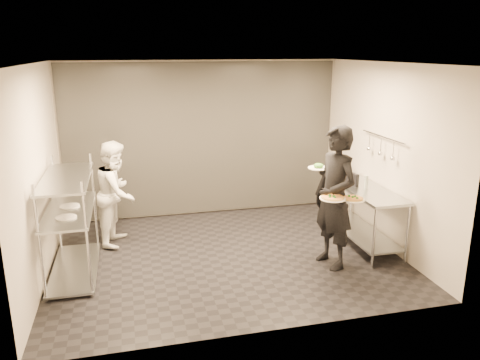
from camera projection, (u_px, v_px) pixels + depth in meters
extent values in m
cube|color=black|center=(227.00, 256.00, 6.99)|extent=(5.00, 4.00, 0.00)
cube|color=silver|center=(225.00, 63.00, 6.23)|extent=(5.00, 4.00, 0.00)
cube|color=#B9B2A6|center=(203.00, 139.00, 8.48)|extent=(5.00, 0.00, 2.80)
cube|color=#B9B2A6|center=(267.00, 211.00, 4.74)|extent=(5.00, 0.00, 2.80)
cube|color=#B9B2A6|center=(37.00, 176.00, 6.04)|extent=(0.00, 4.00, 2.80)
cube|color=#B9B2A6|center=(385.00, 156.00, 7.18)|extent=(0.00, 4.00, 2.80)
cube|color=silver|center=(203.00, 140.00, 8.46)|extent=(4.90, 0.04, 2.74)
cylinder|color=silver|center=(40.00, 245.00, 5.52)|extent=(0.04, 0.04, 1.50)
cylinder|color=silver|center=(57.00, 204.00, 6.96)|extent=(0.04, 0.04, 1.50)
cylinder|color=silver|center=(87.00, 241.00, 5.64)|extent=(0.04, 0.04, 1.50)
cylinder|color=silver|center=(94.00, 202.00, 7.08)|extent=(0.04, 0.04, 1.50)
cube|color=#9CA2A5|center=(75.00, 268.00, 6.49)|extent=(0.60, 1.60, 0.03)
cube|color=#9CA2A5|center=(69.00, 210.00, 6.26)|extent=(0.60, 1.60, 0.03)
cube|color=#9CA2A5|center=(66.00, 178.00, 6.14)|extent=(0.60, 1.60, 0.03)
cylinder|color=white|center=(66.00, 217.00, 5.92)|extent=(0.26, 0.26, 0.01)
cylinder|color=white|center=(70.00, 206.00, 6.35)|extent=(0.26, 0.26, 0.01)
cylinder|color=silver|center=(374.00, 238.00, 6.50)|extent=(0.04, 0.04, 0.90)
cylinder|color=silver|center=(324.00, 200.00, 8.11)|extent=(0.04, 0.04, 0.90)
cylinder|color=silver|center=(407.00, 234.00, 6.62)|extent=(0.04, 0.04, 0.90)
cylinder|color=silver|center=(352.00, 198.00, 8.23)|extent=(0.04, 0.04, 0.90)
cube|color=#9CA2A5|center=(360.00, 232.00, 7.44)|extent=(0.57, 1.71, 0.03)
cube|color=#9CA2A5|center=(364.00, 188.00, 7.24)|extent=(0.60, 1.80, 0.04)
cylinder|color=silver|center=(383.00, 137.00, 7.09)|extent=(0.02, 1.20, 0.02)
cylinder|color=silver|center=(393.00, 150.00, 6.79)|extent=(0.01, 0.01, 0.22)
sphere|color=silver|center=(393.00, 158.00, 6.83)|extent=(0.07, 0.07, 0.07)
cylinder|color=silver|center=(381.00, 145.00, 7.12)|extent=(0.01, 0.01, 0.22)
sphere|color=silver|center=(380.00, 153.00, 7.15)|extent=(0.07, 0.07, 0.07)
cylinder|color=silver|center=(370.00, 141.00, 7.45)|extent=(0.01, 0.01, 0.22)
sphere|color=silver|center=(369.00, 149.00, 7.48)|extent=(0.07, 0.07, 0.07)
imported|color=black|center=(335.00, 198.00, 6.45)|extent=(0.64, 0.83, 2.01)
imported|color=white|center=(117.00, 193.00, 7.29)|extent=(0.81, 0.93, 1.64)
cylinder|color=white|center=(333.00, 198.00, 6.21)|extent=(0.35, 0.35, 0.01)
cylinder|color=#BF9645|center=(333.00, 198.00, 6.21)|extent=(0.31, 0.31, 0.02)
cylinder|color=#B45318|center=(333.00, 197.00, 6.20)|extent=(0.27, 0.27, 0.01)
sphere|color=#165D15|center=(333.00, 196.00, 6.20)|extent=(0.04, 0.04, 0.04)
cylinder|color=white|center=(353.00, 199.00, 6.27)|extent=(0.31, 0.31, 0.01)
cylinder|color=#BF9645|center=(353.00, 198.00, 6.27)|extent=(0.27, 0.27, 0.02)
cylinder|color=#B45318|center=(353.00, 198.00, 6.27)|extent=(0.24, 0.24, 0.01)
sphere|color=#165D15|center=(353.00, 197.00, 6.27)|extent=(0.04, 0.04, 0.04)
cylinder|color=white|center=(318.00, 168.00, 6.64)|extent=(0.30, 0.30, 0.01)
ellipsoid|color=#225A16|center=(319.00, 166.00, 6.63)|extent=(0.13, 0.13, 0.07)
cube|color=black|center=(352.00, 179.00, 7.34)|extent=(0.11, 0.27, 0.19)
cylinder|color=gray|center=(333.00, 168.00, 7.92)|extent=(0.07, 0.07, 0.25)
cylinder|color=gray|center=(366.00, 182.00, 7.16)|extent=(0.06, 0.06, 0.20)
cylinder|color=black|center=(340.00, 168.00, 7.95)|extent=(0.06, 0.06, 0.21)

